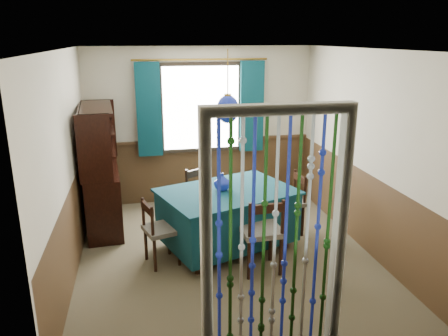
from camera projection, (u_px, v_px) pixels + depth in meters
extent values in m
plane|color=brown|center=(225.00, 253.00, 5.54)|extent=(4.00, 4.00, 0.00)
plane|color=silver|center=(225.00, 49.00, 4.81)|extent=(4.00, 4.00, 0.00)
plane|color=beige|center=(201.00, 126.00, 7.05)|extent=(3.60, 0.00, 3.60)
plane|color=beige|center=(278.00, 228.00, 3.30)|extent=(3.60, 0.00, 3.60)
plane|color=beige|center=(66.00, 167.00, 4.84)|extent=(0.00, 4.00, 4.00)
plane|color=beige|center=(365.00, 151.00, 5.51)|extent=(0.00, 4.00, 4.00)
plane|color=#47301B|center=(202.00, 170.00, 7.26)|extent=(3.60, 0.00, 3.60)
plane|color=#47301B|center=(274.00, 312.00, 3.53)|extent=(3.60, 0.00, 3.60)
plane|color=#47301B|center=(75.00, 229.00, 5.06)|extent=(0.00, 4.00, 4.00)
plane|color=#47301B|center=(358.00, 206.00, 5.73)|extent=(0.00, 4.00, 4.00)
cube|color=black|center=(201.00, 108.00, 6.92)|extent=(1.32, 0.12, 1.42)
cube|color=#0C3641|center=(227.00, 216.00, 5.58)|extent=(1.82, 1.51, 0.63)
cube|color=#0C3641|center=(227.00, 192.00, 5.49)|extent=(1.90, 1.59, 0.03)
cylinder|color=black|center=(197.00, 268.00, 5.05)|extent=(0.07, 0.07, 0.14)
cylinder|color=black|center=(286.00, 242.00, 5.68)|extent=(0.07, 0.07, 0.14)
cylinder|color=black|center=(169.00, 241.00, 5.70)|extent=(0.07, 0.07, 0.14)
cylinder|color=black|center=(251.00, 221.00, 6.33)|extent=(0.07, 0.07, 0.14)
cylinder|color=black|center=(249.00, 260.00, 4.88)|extent=(0.05, 0.05, 0.47)
cylinder|color=black|center=(281.00, 256.00, 4.97)|extent=(0.05, 0.05, 0.47)
cylinder|color=black|center=(241.00, 246.00, 5.21)|extent=(0.05, 0.05, 0.47)
cylinder|color=black|center=(271.00, 243.00, 5.30)|extent=(0.05, 0.05, 0.47)
cube|color=#5B5549|center=(261.00, 230.00, 5.01)|extent=(0.47, 0.45, 0.06)
cube|color=black|center=(267.00, 209.00, 4.74)|extent=(0.40, 0.05, 0.10)
cylinder|color=black|center=(250.00, 223.00, 4.74)|extent=(0.04, 0.04, 0.46)
cylinder|color=black|center=(283.00, 219.00, 4.82)|extent=(0.04, 0.04, 0.46)
cylinder|color=black|center=(207.00, 207.00, 6.43)|extent=(0.04, 0.04, 0.44)
cylinder|color=black|center=(188.00, 214.00, 6.19)|extent=(0.04, 0.04, 0.44)
cylinder|color=black|center=(222.00, 214.00, 6.20)|extent=(0.04, 0.04, 0.44)
cylinder|color=black|center=(204.00, 221.00, 5.96)|extent=(0.04, 0.04, 0.44)
cube|color=#5B5549|center=(205.00, 197.00, 6.12)|extent=(0.59, 0.58, 0.06)
cube|color=black|center=(196.00, 173.00, 6.15)|extent=(0.34, 0.24, 0.10)
cylinder|color=black|center=(206.00, 179.00, 6.31)|extent=(0.04, 0.04, 0.43)
cylinder|color=black|center=(187.00, 185.00, 6.07)|extent=(0.04, 0.04, 0.43)
cylinder|color=black|center=(146.00, 244.00, 5.32)|extent=(0.04, 0.04, 0.41)
cylinder|color=black|center=(155.00, 255.00, 5.05)|extent=(0.04, 0.04, 0.41)
cylinder|color=black|center=(169.00, 239.00, 5.46)|extent=(0.04, 0.04, 0.41)
cylinder|color=black|center=(179.00, 250.00, 5.19)|extent=(0.04, 0.04, 0.41)
cube|color=#5B5549|center=(161.00, 229.00, 5.19)|extent=(0.48, 0.50, 0.05)
cube|color=black|center=(147.00, 208.00, 5.03)|extent=(0.14, 0.34, 0.09)
cylinder|color=black|center=(143.00, 214.00, 5.20)|extent=(0.04, 0.04, 0.40)
cylinder|color=black|center=(152.00, 223.00, 4.93)|extent=(0.04, 0.04, 0.40)
cylinder|color=black|center=(303.00, 221.00, 5.96)|extent=(0.04, 0.04, 0.43)
cylinder|color=black|center=(293.00, 212.00, 6.28)|extent=(0.04, 0.04, 0.43)
cylinder|color=black|center=(281.00, 224.00, 5.88)|extent=(0.04, 0.04, 0.43)
cylinder|color=black|center=(272.00, 214.00, 6.20)|extent=(0.04, 0.04, 0.43)
cube|color=#5B5549|center=(288.00, 201.00, 6.01)|extent=(0.43, 0.44, 0.06)
cube|color=black|center=(300.00, 179.00, 5.96)|extent=(0.06, 0.36, 0.10)
cylinder|color=black|center=(305.00, 192.00, 5.84)|extent=(0.04, 0.04, 0.42)
cylinder|color=black|center=(295.00, 184.00, 6.16)|extent=(0.04, 0.04, 0.42)
cube|color=black|center=(103.00, 198.00, 6.20)|extent=(0.57, 1.37, 0.87)
cube|color=black|center=(94.00, 149.00, 5.35)|extent=(0.41, 0.08, 0.87)
cube|color=black|center=(101.00, 129.00, 6.55)|extent=(0.41, 0.08, 0.87)
cube|color=black|center=(96.00, 108.00, 5.83)|extent=(0.52, 1.36, 0.04)
cube|color=black|center=(82.00, 139.00, 5.91)|extent=(0.13, 1.31, 0.87)
cube|color=black|center=(101.00, 147.00, 5.99)|extent=(0.46, 1.28, 0.02)
cube|color=black|center=(99.00, 127.00, 5.91)|extent=(0.46, 1.28, 0.02)
cylinder|color=olive|center=(228.00, 80.00, 5.09)|extent=(0.01, 0.01, 0.69)
ellipsoid|color=navy|center=(228.00, 109.00, 5.19)|extent=(0.27, 0.27, 0.33)
cylinder|color=olive|center=(228.00, 95.00, 5.14)|extent=(0.08, 0.08, 0.03)
imported|color=navy|center=(222.00, 182.00, 5.48)|extent=(0.21, 0.21, 0.20)
imported|color=beige|center=(101.00, 148.00, 5.80)|extent=(0.22, 0.22, 0.05)
imported|color=beige|center=(105.00, 155.00, 6.38)|extent=(0.25, 0.25, 0.21)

